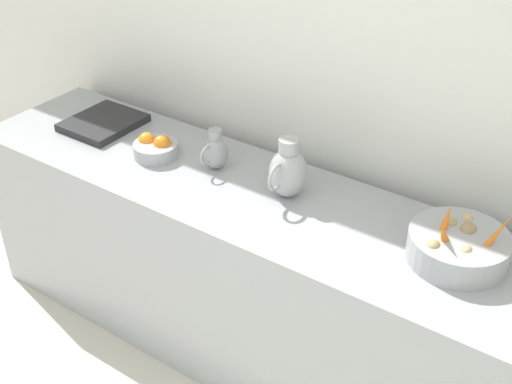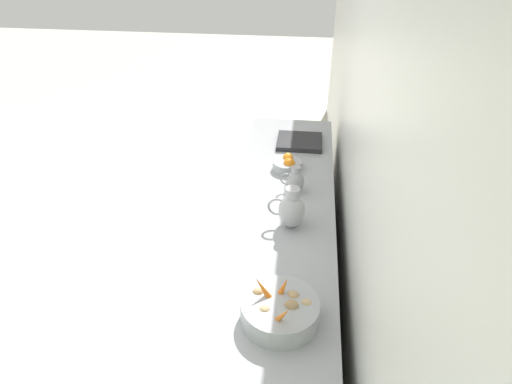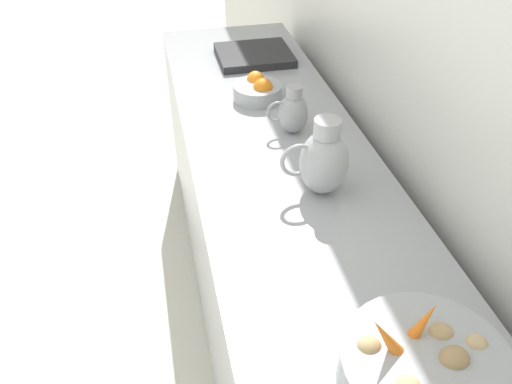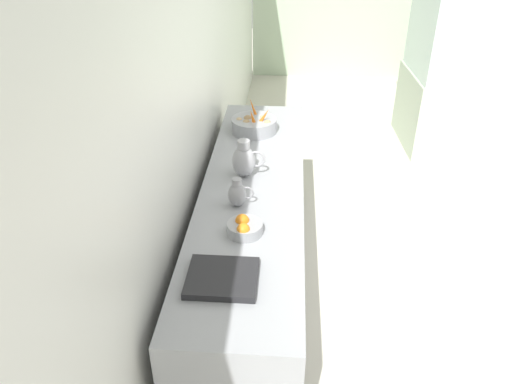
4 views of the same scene
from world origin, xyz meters
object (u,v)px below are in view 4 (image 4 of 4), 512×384
Objects in this scene: orange_bowl at (244,227)px; glass_block_booth at (471,57)px; metal_pitcher_tall at (244,160)px; metal_pitcher_short at (237,194)px; vegetable_colander at (254,125)px.

glass_block_booth reaches higher than orange_bowl.
orange_bowl is 0.65m from metal_pitcher_tall.
metal_pitcher_tall is at bearing 88.91° from metal_pitcher_short.
vegetable_colander is 0.71m from metal_pitcher_tall.
vegetable_colander is 1.93× the size of metal_pitcher_short.
metal_pitcher_tall is 0.37m from metal_pitcher_short.
metal_pitcher_tall reaches higher than orange_bowl.
glass_block_booth is at bearing 49.49° from metal_pitcher_tall.
glass_block_booth reaches higher than vegetable_colander.
metal_pitcher_short is at bearing -126.78° from glass_block_booth.
orange_bowl is (0.05, -1.35, -0.02)m from vegetable_colander.
orange_bowl is 0.10× the size of glass_block_booth.
orange_bowl is at bearing -76.77° from metal_pitcher_short.
metal_pitcher_short is 0.09× the size of glass_block_booth.
vegetable_colander is 0.18× the size of glass_block_booth.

